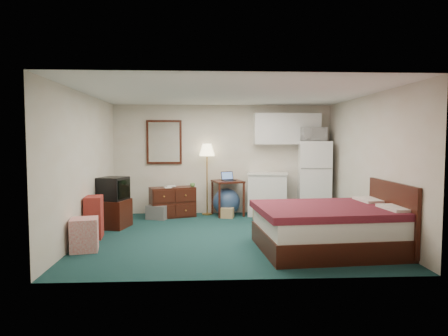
{
  "coord_description": "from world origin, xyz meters",
  "views": [
    {
      "loc": [
        -0.45,
        -6.97,
        1.69
      ],
      "look_at": [
        -0.09,
        0.11,
        1.2
      ],
      "focal_mm": 32.0,
      "sensor_mm": 36.0,
      "label": 1
    }
  ],
  "objects": [
    {
      "name": "floor",
      "position": [
        0.0,
        0.0,
        0.0
      ],
      "size": [
        5.0,
        4.5,
        0.01
      ],
      "primitive_type": "cube",
      "color": "black",
      "rests_on": "ground"
    },
    {
      "name": "desk",
      "position": [
        0.09,
        1.93,
        0.39
      ],
      "size": [
        0.76,
        0.76,
        0.79
      ],
      "primitive_type": null,
      "rotation": [
        0.0,
        0.0,
        0.26
      ],
      "color": "black",
      "rests_on": "floor"
    },
    {
      "name": "laptop",
      "position": [
        0.11,
        1.88,
        0.89
      ],
      "size": [
        0.35,
        0.31,
        0.2
      ],
      "primitive_type": null,
      "rotation": [
        0.0,
        0.0,
        0.34
      ],
      "color": "black",
      "rests_on": "desk"
    },
    {
      "name": "ceiling",
      "position": [
        0.0,
        0.0,
        2.5
      ],
      "size": [
        5.0,
        4.5,
        0.01
      ],
      "primitive_type": "cube",
      "color": "beige",
      "rests_on": "walls"
    },
    {
      "name": "microwave",
      "position": [
        2.0,
        1.92,
        1.86
      ],
      "size": [
        0.61,
        0.41,
        0.38
      ],
      "primitive_type": "imported",
      "rotation": [
        0.0,
        0.0,
        0.19
      ],
      "color": "white",
      "rests_on": "fridge"
    },
    {
      "name": "cardboard_box_b",
      "position": [
        0.74,
        1.32,
        0.14
      ],
      "size": [
        0.29,
        0.32,
        0.27
      ],
      "primitive_type": null,
      "rotation": [
        0.0,
        0.0,
        0.25
      ],
      "color": "#9C7F51",
      "rests_on": "floor"
    },
    {
      "name": "tv_stand",
      "position": [
        -2.21,
        0.78,
        0.27
      ],
      "size": [
        0.67,
        0.7,
        0.54
      ],
      "primitive_type": null,
      "rotation": [
        0.0,
        0.0,
        -0.24
      ],
      "color": "black",
      "rests_on": "floor"
    },
    {
      "name": "floor_lamp",
      "position": [
        -0.37,
        2.05,
        0.81
      ],
      "size": [
        0.38,
        0.38,
        1.61
      ],
      "primitive_type": null,
      "rotation": [
        0.0,
        0.0,
        -0.09
      ],
      "color": "gold",
      "rests_on": "floor"
    },
    {
      "name": "exercise_ball",
      "position": [
        0.06,
        1.91,
        0.31
      ],
      "size": [
        0.67,
        0.67,
        0.61
      ],
      "primitive_type": "sphere",
      "rotation": [
        0.0,
        0.0,
        -0.1
      ],
      "color": "navy",
      "rests_on": "floor"
    },
    {
      "name": "fridge",
      "position": [
        2.05,
        1.88,
        0.84
      ],
      "size": [
        0.78,
        0.78,
        1.67
      ],
      "primitive_type": null,
      "rotation": [
        0.0,
        0.0,
        -0.15
      ],
      "color": "white",
      "rests_on": "floor"
    },
    {
      "name": "file_bin",
      "position": [
        -1.44,
        1.58,
        0.15
      ],
      "size": [
        0.5,
        0.43,
        0.3
      ],
      "primitive_type": null,
      "rotation": [
        0.0,
        0.0,
        -0.31
      ],
      "color": "slate",
      "rests_on": "floor"
    },
    {
      "name": "mirror",
      "position": [
        -1.35,
        2.22,
        1.65
      ],
      "size": [
        0.8,
        0.06,
        1.0
      ],
      "primitive_type": null,
      "color": "white",
      "rests_on": "walls"
    },
    {
      "name": "bed",
      "position": [
        1.48,
        -1.01,
        0.34
      ],
      "size": [
        2.23,
        1.8,
        0.67
      ],
      "primitive_type": null,
      "rotation": [
        0.0,
        0.0,
        0.08
      ],
      "color": "#4D111E",
      "rests_on": "floor"
    },
    {
      "name": "upper_cabinets",
      "position": [
        1.45,
        2.08,
        1.95
      ],
      "size": [
        1.5,
        0.35,
        0.7
      ],
      "primitive_type": null,
      "color": "silver",
      "rests_on": "walls"
    },
    {
      "name": "book_a",
      "position": [
        -1.3,
        1.65,
        0.77
      ],
      "size": [
        0.15,
        0.05,
        0.21
      ],
      "primitive_type": "imported",
      "rotation": [
        0.0,
        0.0,
        0.22
      ],
      "color": "#9C7F51",
      "rests_on": "dresser"
    },
    {
      "name": "walls",
      "position": [
        0.0,
        0.0,
        1.25
      ],
      "size": [
        5.01,
        4.51,
        2.5
      ],
      "color": "beige",
      "rests_on": "floor"
    },
    {
      "name": "book_b",
      "position": [
        -1.26,
        1.83,
        0.79
      ],
      "size": [
        0.19,
        0.07,
        0.25
      ],
      "primitive_type": "imported",
      "rotation": [
        0.0,
        0.0,
        0.23
      ],
      "color": "#9C7F51",
      "rests_on": "dresser"
    },
    {
      "name": "mug",
      "position": [
        -0.7,
        1.8,
        0.72
      ],
      "size": [
        0.13,
        0.11,
        0.11
      ],
      "primitive_type": "imported",
      "rotation": [
        0.0,
        0.0,
        0.24
      ],
      "color": "#5F944B",
      "rests_on": "dresser"
    },
    {
      "name": "headboard",
      "position": [
        2.46,
        -1.01,
        0.55
      ],
      "size": [
        0.06,
        1.56,
        1.0
      ],
      "primitive_type": null,
      "color": "black",
      "rests_on": "walls"
    },
    {
      "name": "crt_tv",
      "position": [
        -2.2,
        0.77,
        0.76
      ],
      "size": [
        0.62,
        0.64,
        0.44
      ],
      "primitive_type": null,
      "rotation": [
        0.0,
        0.0,
        -0.33
      ],
      "color": "black",
      "rests_on": "tv_stand"
    },
    {
      "name": "dresser",
      "position": [
        -1.14,
        1.8,
        0.33
      ],
      "size": [
        1.06,
        0.73,
        0.66
      ],
      "primitive_type": null,
      "rotation": [
        0.0,
        0.0,
        0.32
      ],
      "color": "black",
      "rests_on": "floor"
    },
    {
      "name": "cardboard_box_a",
      "position": [
        0.07,
        1.62,
        0.11
      ],
      "size": [
        0.31,
        0.28,
        0.22
      ],
      "primitive_type": null,
      "rotation": [
        0.0,
        0.0,
        -0.25
      ],
      "color": "#9C7F51",
      "rests_on": "floor"
    },
    {
      "name": "retail_box",
      "position": [
        -2.28,
        -0.86,
        0.25
      ],
      "size": [
        0.48,
        0.48,
        0.5
      ],
      "primitive_type": null,
      "rotation": [
        0.0,
        0.0,
        0.21
      ],
      "color": "silver",
      "rests_on": "floor"
    },
    {
      "name": "kitchen_counter",
      "position": [
        1.0,
        1.91,
        0.46
      ],
      "size": [
        0.96,
        0.8,
        0.93
      ],
      "primitive_type": null,
      "rotation": [
        0.0,
        0.0,
        -0.2
      ],
      "color": "silver",
      "rests_on": "floor"
    },
    {
      "name": "suitcase",
      "position": [
        -2.35,
        -0.04,
        0.36
      ],
      "size": [
        0.34,
        0.48,
        0.73
      ],
      "primitive_type": null,
      "rotation": [
        0.0,
        0.0,
        0.13
      ],
      "color": "maroon",
      "rests_on": "floor"
    }
  ]
}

